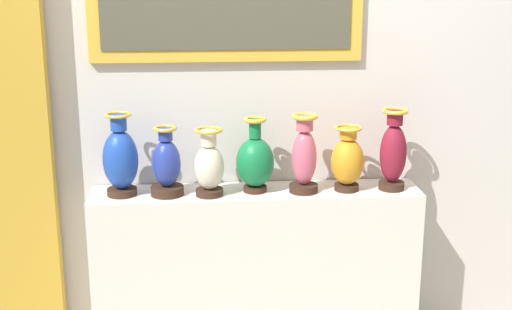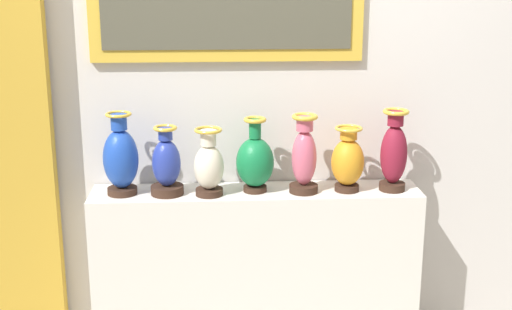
{
  "view_description": "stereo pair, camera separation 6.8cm",
  "coord_description": "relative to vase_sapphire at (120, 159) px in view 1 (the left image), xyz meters",
  "views": [
    {
      "loc": [
        -0.26,
        -3.24,
        1.94
      ],
      "look_at": [
        0.0,
        0.0,
        1.04
      ],
      "focal_mm": 49.12,
      "sensor_mm": 36.0,
      "label": 1
    },
    {
      "loc": [
        -0.19,
        -3.25,
        1.94
      ],
      "look_at": [
        0.0,
        0.0,
        1.04
      ],
      "focal_mm": 49.12,
      "sensor_mm": 36.0,
      "label": 2
    }
  ],
  "objects": [
    {
      "name": "back_wall",
      "position": [
        0.64,
        0.22,
        0.4
      ],
      "size": [
        3.5,
        0.14,
        2.84
      ],
      "color": "silver",
      "rests_on": "ground_plane"
    },
    {
      "name": "display_shelf",
      "position": [
        0.65,
        0.01,
        -0.61
      ],
      "size": [
        1.61,
        0.3,
        0.86
      ],
      "primitive_type": "cube",
      "color": "silver",
      "rests_on": "ground_plane"
    },
    {
      "name": "vase_ivory",
      "position": [
        0.42,
        -0.04,
        -0.03
      ],
      "size": [
        0.14,
        0.14,
        0.33
      ],
      "color": "#382319",
      "rests_on": "display_shelf"
    },
    {
      "name": "vase_amber",
      "position": [
        1.09,
        -0.01,
        -0.03
      ],
      "size": [
        0.16,
        0.16,
        0.32
      ],
      "color": "#382319",
      "rests_on": "display_shelf"
    },
    {
      "name": "vase_emerald",
      "position": [
        0.64,
        0.0,
        -0.02
      ],
      "size": [
        0.18,
        0.18,
        0.37
      ],
      "color": "#382319",
      "rests_on": "display_shelf"
    },
    {
      "name": "vase_sapphire",
      "position": [
        0.0,
        0.0,
        0.0
      ],
      "size": [
        0.17,
        0.17,
        0.4
      ],
      "color": "#382319",
      "rests_on": "display_shelf"
    },
    {
      "name": "vase_burgundy",
      "position": [
        1.31,
        -0.02,
        0.01
      ],
      "size": [
        0.13,
        0.13,
        0.4
      ],
      "color": "#382319",
      "rests_on": "display_shelf"
    },
    {
      "name": "vase_rose",
      "position": [
        0.88,
        -0.02,
        0.0
      ],
      "size": [
        0.14,
        0.14,
        0.39
      ],
      "color": "#382319",
      "rests_on": "display_shelf"
    },
    {
      "name": "vase_cobalt",
      "position": [
        0.22,
        -0.02,
        -0.03
      ],
      "size": [
        0.16,
        0.16,
        0.34
      ],
      "color": "#382319",
      "rests_on": "display_shelf"
    }
  ]
}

